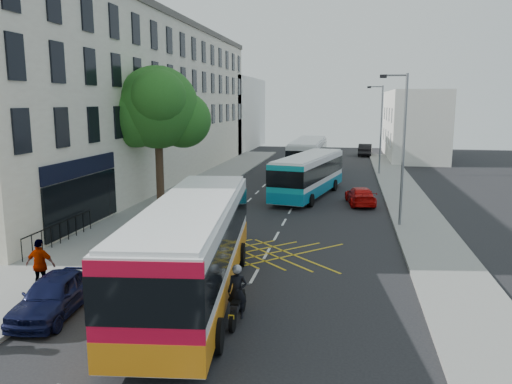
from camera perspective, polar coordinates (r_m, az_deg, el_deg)
The scene contains 20 objects.
ground at distance 16.98m, azimuth -2.14°, elevation -12.97°, with size 120.00×120.00×0.00m, color black.
pavement_left at distance 33.17m, azimuth -10.81°, elevation -1.43°, with size 5.00×70.00×0.15m, color gray.
pavement_right at distance 31.20m, azimuth 17.76°, elevation -2.49°, with size 3.00×70.00×0.15m, color gray.
terrace_main at distance 43.38m, azimuth -13.38°, elevation 10.08°, with size 8.30×45.00×13.50m.
terrace_far at distance 72.38m, azimuth -3.44°, elevation 8.91°, with size 8.00×20.00×10.00m, color silver.
building_right at distance 63.72m, azimuth 17.50°, elevation 7.38°, with size 6.00×18.00×8.00m, color silver.
street_tree at distance 32.47m, azimuth -11.22°, elevation 9.36°, with size 6.30×5.70×8.80m.
lamp_near at distance 27.43m, azimuth 16.33°, elevation 5.51°, with size 1.45×0.15×8.00m.
lamp_far at distance 47.34m, azimuth 13.99°, elevation 7.45°, with size 1.45×0.15×8.00m.
railings at distance 25.10m, azimuth -21.51°, elevation -4.24°, with size 0.08×5.60×1.14m, color black, non-canonical shape.
bus_near at distance 17.42m, azimuth -7.22°, elevation -6.22°, with size 4.26×12.27×3.38m.
bus_mid at distance 35.82m, azimuth 6.04°, elevation 1.99°, with size 4.58×10.89×2.98m.
bus_far at distance 47.22m, azimuth 5.97°, elevation 4.13°, with size 3.04×11.49×3.22m.
motorbike at distance 15.62m, azimuth -2.14°, elevation -11.68°, with size 0.61×2.08×1.84m.
parked_car_blue at distance 17.39m, azimuth -22.10°, elevation -10.83°, with size 1.57×3.90×1.33m, color black.
parked_car_silver at distance 23.62m, azimuth -10.58°, elevation -4.52°, with size 1.57×4.49×1.48m, color #AEB1B6.
red_hatchback at distance 33.61m, azimuth 11.84°, elevation -0.43°, with size 1.64×4.04×1.17m, color #C20A08.
distant_car_grey at distance 55.93m, azimuth 6.03°, elevation 4.08°, with size 2.39×5.19×1.44m, color #44474C.
distant_car_dark at distance 64.52m, azimuth 12.37°, elevation 4.75°, with size 1.60×4.58×1.51m, color black.
pedestrian_far at distance 19.15m, azimuth -23.40°, elevation -7.67°, with size 1.09×0.45×1.86m, color gray.
Camera 1 is at (3.47, -15.22, 6.70)m, focal length 35.00 mm.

